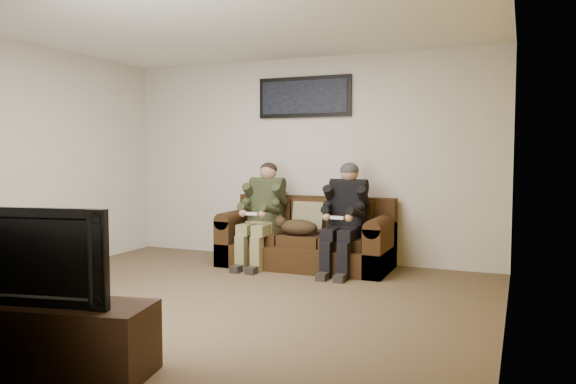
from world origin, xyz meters
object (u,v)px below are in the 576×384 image
at_px(person_left, 263,208).
at_px(tv_stand, 42,337).
at_px(cat, 297,227).
at_px(framed_poster, 304,97).
at_px(television, 39,254).
at_px(person_right, 345,212).
at_px(sofa, 308,240).

xyz_separation_m(person_left, tv_stand, (0.16, -3.60, -0.48)).
xyz_separation_m(cat, framed_poster, (-0.16, 0.64, 1.59)).
distance_m(cat, tv_stand, 3.55).
bearing_deg(cat, framed_poster, 103.93).
bearing_deg(television, person_right, 64.92).
bearing_deg(person_right, sofa, 162.06).
relative_size(person_left, framed_poster, 1.01).
bearing_deg(sofa, television, -95.61).
distance_m(person_left, tv_stand, 3.64).
distance_m(sofa, cat, 0.32).
xyz_separation_m(cat, tv_stand, (-0.33, -3.52, -0.29)).
distance_m(cat, framed_poster, 1.72).
bearing_deg(person_left, sofa, 17.98).
bearing_deg(sofa, person_right, -17.94).
relative_size(person_right, framed_poster, 1.02).
relative_size(sofa, person_right, 1.61).
xyz_separation_m(sofa, person_left, (-0.53, -0.17, 0.39)).
distance_m(person_right, framed_poster, 1.67).
height_order(sofa, tv_stand, sofa).
bearing_deg(television, sofa, 73.30).
height_order(sofa, television, television).
height_order(person_left, cat, person_left).
bearing_deg(cat, tv_stand, -95.34).
height_order(tv_stand, television, television).
xyz_separation_m(framed_poster, tv_stand, (-0.17, -4.17, -1.88)).
xyz_separation_m(person_left, framed_poster, (0.33, 0.56, 1.40)).
xyz_separation_m(sofa, person_right, (0.53, -0.17, 0.39)).
relative_size(sofa, cat, 3.12).
xyz_separation_m(person_left, cat, (0.49, -0.08, -0.19)).
bearing_deg(person_left, tv_stand, -87.51).
relative_size(sofa, person_left, 1.62).
bearing_deg(person_right, television, -103.99).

